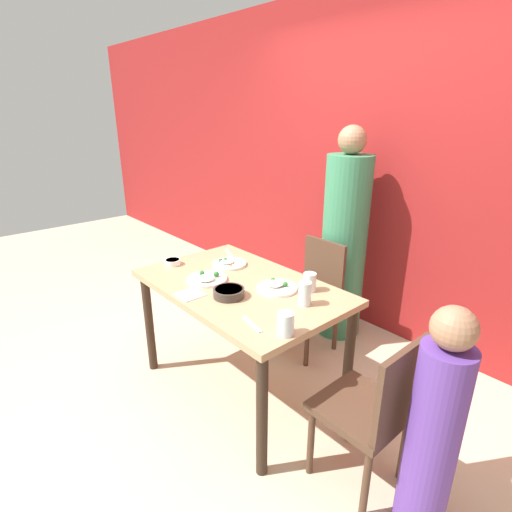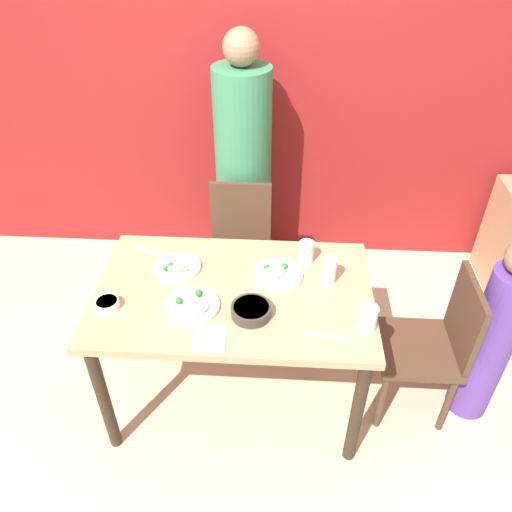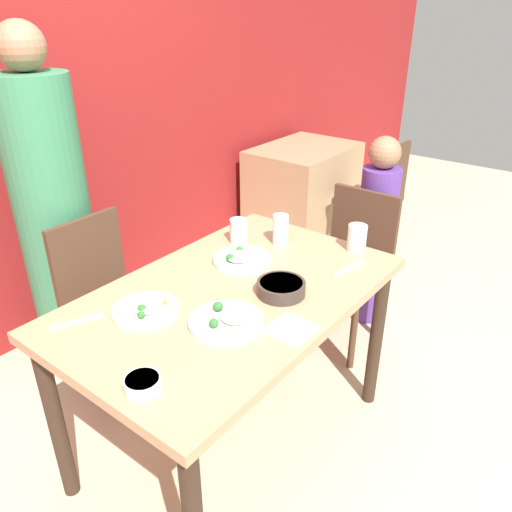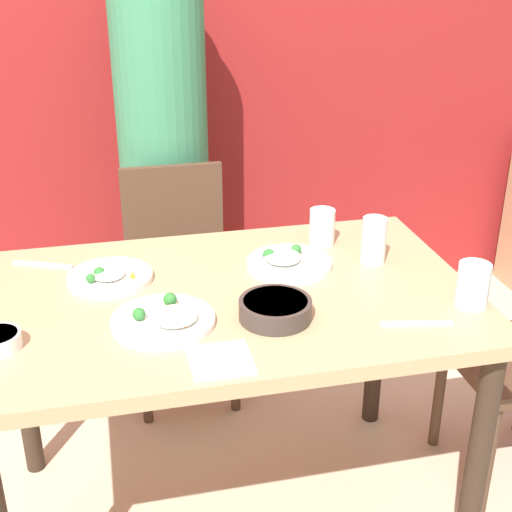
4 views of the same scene
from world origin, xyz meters
TOP-DOWN VIEW (x-y plane):
  - ground_plane at (0.00, 0.00)m, footprint 10.00×10.00m
  - wall_back at (0.00, 1.44)m, footprint 10.00×0.06m
  - dining_table at (0.00, 0.00)m, footprint 1.32×0.83m
  - chair_adult_spot at (-0.04, 0.75)m, footprint 0.40×0.40m
  - chair_child_spot at (1.00, 0.00)m, footprint 0.40×0.40m
  - person_adult at (-0.04, 1.10)m, footprint 0.35×0.35m
  - person_child at (1.28, 0.00)m, footprint 0.22×0.22m
  - bowl_curry at (0.10, -0.16)m, footprint 0.18×0.18m
  - plate_rice_adult at (0.20, 0.12)m, footprint 0.24×0.24m
  - plate_rice_child at (-0.17, -0.13)m, footprint 0.26×0.26m
  - plate_noodles at (-0.30, 0.14)m, footprint 0.23×0.23m
  - bowl_rice_small at (-0.56, -0.15)m, footprint 0.11×0.11m
  - glass_water_tall at (0.35, 0.25)m, footprint 0.08×0.08m
  - glass_water_short at (0.60, -0.21)m, footprint 0.08×0.08m
  - glass_water_center at (0.45, 0.09)m, footprint 0.07×0.07m
  - napkin_folded at (-0.07, -0.32)m, footprint 0.14×0.14m
  - fork_steel at (0.42, -0.27)m, footprint 0.18×0.05m
  - spoon_steel at (-0.48, 0.28)m, footprint 0.17×0.09m
  - background_table at (2.09, 1.02)m, footprint 0.86×0.63m
  - chair_background at (2.09, 0.37)m, footprint 0.40×0.40m

SIDE VIEW (x-z plane):
  - ground_plane at x=0.00m, z-range 0.00..0.00m
  - background_table at x=2.09m, z-range 0.00..0.73m
  - chair_adult_spot at x=-0.04m, z-range 0.04..0.91m
  - chair_child_spot at x=1.00m, z-range 0.04..0.91m
  - chair_background at x=2.09m, z-range 0.04..0.91m
  - person_child at x=1.28m, z-range -0.03..1.09m
  - dining_table at x=0.00m, z-range 0.29..1.07m
  - napkin_folded at x=-0.07m, z-range 0.78..0.78m
  - fork_steel at x=0.42m, z-range 0.78..0.78m
  - spoon_steel at x=-0.48m, z-range 0.78..0.78m
  - person_adult at x=-0.04m, z-range -0.06..1.63m
  - plate_noodles at x=-0.30m, z-range 0.77..0.82m
  - plate_rice_child at x=-0.17m, z-range 0.77..0.82m
  - plate_rice_adult at x=0.20m, z-range 0.77..0.82m
  - bowl_rice_small at x=-0.56m, z-range 0.78..0.82m
  - bowl_curry at x=0.10m, z-range 0.78..0.83m
  - glass_water_tall at x=0.35m, z-range 0.78..0.89m
  - glass_water_short at x=0.60m, z-range 0.78..0.89m
  - glass_water_center at x=0.45m, z-range 0.78..0.91m
  - wall_back at x=0.00m, z-range 0.00..2.70m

